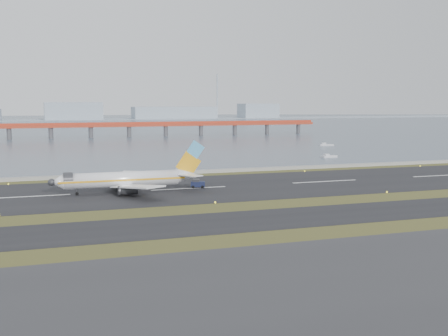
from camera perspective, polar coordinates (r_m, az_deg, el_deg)
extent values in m
plane|color=#324117|center=(118.65, 0.21, -4.24)|extent=(1000.00, 1000.00, 0.00)
cube|color=#2F2F31|center=(70.59, 15.20, -12.14)|extent=(1000.00, 50.00, 0.10)
cube|color=black|center=(107.59, 2.30, -5.36)|extent=(1000.00, 18.00, 0.10)
cube|color=black|center=(146.92, -3.59, -2.10)|extent=(1000.00, 45.00, 0.10)
cube|color=#999993|center=(175.72, -6.15, -0.52)|extent=(1000.00, 2.50, 1.00)
cube|color=#495968|center=(571.87, -14.97, 4.26)|extent=(1400.00, 800.00, 1.30)
cube|color=#A5321C|center=(365.09, -9.63, 4.28)|extent=(260.00, 5.00, 1.60)
cube|color=#A5321C|center=(365.03, -9.63, 4.52)|extent=(260.00, 0.40, 1.40)
cylinder|color=#4C4C51|center=(365.31, -9.62, 3.58)|extent=(2.80, 2.80, 7.00)
cylinder|color=#4C4C51|center=(392.13, 4.40, 3.86)|extent=(2.80, 2.80, 7.00)
cube|color=#98A6B3|center=(731.50, -15.81, 4.73)|extent=(1400.00, 80.00, 1.00)
cube|color=#98A6B3|center=(731.82, -15.06, 5.61)|extent=(70.00, 35.00, 22.00)
cube|color=#98A6B3|center=(751.65, -5.07, 5.61)|extent=(110.00, 35.00, 16.00)
cube|color=#98A6B3|center=(788.67, 3.48, 5.82)|extent=(50.00, 35.00, 20.00)
cylinder|color=#98A6B3|center=(767.95, -0.70, 7.30)|extent=(1.80, 1.80, 60.00)
cylinder|color=white|center=(141.34, -10.29, -1.13)|extent=(28.00, 3.80, 3.80)
cone|color=white|center=(139.95, -16.62, -1.39)|extent=(3.20, 3.80, 3.80)
cone|color=white|center=(144.52, -3.93, -0.75)|extent=(5.00, 3.80, 3.80)
cube|color=#F3A719|center=(139.46, -10.18, -1.24)|extent=(31.00, 0.06, 0.45)
cube|color=#F3A719|center=(143.23, -10.41, -1.03)|extent=(31.00, 0.06, 0.45)
cube|color=white|center=(133.48, -8.81, -1.87)|extent=(11.31, 15.89, 1.66)
cube|color=white|center=(150.09, -9.94, -0.94)|extent=(11.31, 15.89, 1.66)
cylinder|color=#313236|center=(135.82, -9.69, -2.25)|extent=(4.20, 2.10, 2.10)
cylinder|color=#313236|center=(147.56, -10.43, -1.55)|extent=(4.20, 2.10, 2.10)
cube|color=#F3A719|center=(144.38, -3.63, 0.41)|extent=(6.80, 0.35, 6.85)
cube|color=#4FA8E0|center=(144.52, -2.92, 1.89)|extent=(4.85, 0.37, 4.90)
cube|color=white|center=(140.90, -3.42, -0.73)|extent=(5.64, 6.80, 0.22)
cube|color=white|center=(148.18, -4.20, -0.37)|extent=(5.64, 6.80, 0.22)
cylinder|color=black|center=(140.63, -14.71, -2.54)|extent=(0.80, 0.28, 0.80)
cylinder|color=black|center=(139.26, -9.49, -2.46)|extent=(1.00, 0.38, 1.00)
cylinder|color=black|center=(144.73, -9.84, -2.12)|extent=(1.00, 0.38, 1.00)
cube|color=#151C3B|center=(148.03, -2.67, -1.64)|extent=(4.12, 3.11, 1.37)
cube|color=#313236|center=(147.92, -2.85, -1.29)|extent=(2.06, 2.13, 0.80)
cylinder|color=black|center=(147.28, -3.17, -1.94)|extent=(0.87, 0.58, 0.80)
cylinder|color=black|center=(149.08, -3.13, -1.83)|extent=(0.87, 0.58, 0.80)
cylinder|color=black|center=(147.17, -2.19, -1.94)|extent=(0.87, 0.58, 0.80)
cylinder|color=black|center=(148.98, -2.17, -1.83)|extent=(0.87, 0.58, 0.80)
cube|color=silver|center=(232.23, 10.64, 1.14)|extent=(7.02, 3.20, 0.87)
cube|color=silver|center=(231.25, 10.37, 1.32)|extent=(2.16, 1.84, 0.87)
cube|color=silver|center=(293.86, 10.41, 2.30)|extent=(7.27, 4.27, 0.89)
cube|color=silver|center=(293.54, 10.12, 2.46)|extent=(2.38, 2.13, 0.89)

